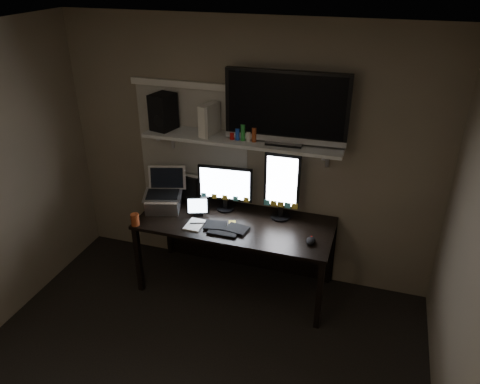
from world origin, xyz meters
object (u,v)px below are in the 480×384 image
at_px(desk, 239,231).
at_px(monitor_portrait, 282,186).
at_px(game_console, 209,119).
at_px(speaker, 163,112).
at_px(monitor_landscape, 225,188).
at_px(keyboard, 226,227).
at_px(tablet, 198,206).
at_px(cup, 135,220).
at_px(laptop, 162,191).
at_px(mouse, 311,241).
at_px(tv, 286,108).

relative_size(desk, monitor_portrait, 2.75).
bearing_deg(game_console, speaker, -166.27).
bearing_deg(monitor_landscape, keyboard, -74.72).
xyz_separation_m(tablet, cup, (-0.48, -0.35, -0.04)).
height_order(desk, game_console, game_console).
xyz_separation_m(monitor_portrait, laptop, (-1.11, -0.20, -0.13)).
relative_size(desk, laptop, 4.49).
xyz_separation_m(mouse, laptop, (-1.45, 0.14, 0.18)).
height_order(game_console, speaker, speaker).
bearing_deg(desk, mouse, -19.83).
distance_m(monitor_portrait, laptop, 1.13).
bearing_deg(laptop, monitor_portrait, -6.68).
height_order(mouse, cup, cup).
bearing_deg(desk, tv, 9.95).
bearing_deg(monitor_portrait, monitor_landscape, 179.63).
xyz_separation_m(keyboard, tablet, (-0.33, 0.16, 0.08)).
xyz_separation_m(keyboard, tv, (0.43, 0.33, 1.05)).
xyz_separation_m(mouse, cup, (-1.58, -0.19, 0.03)).
distance_m(monitor_landscape, mouse, 0.97).
xyz_separation_m(laptop, cup, (-0.12, -0.33, -0.14)).
xyz_separation_m(monitor_portrait, mouse, (0.34, -0.34, -0.31)).
height_order(desk, laptop, laptop).
xyz_separation_m(monitor_portrait, game_console, (-0.69, -0.00, 0.56)).
relative_size(desk, game_console, 6.33).
relative_size(mouse, laptop, 0.31).
distance_m(keyboard, game_console, 0.98).
bearing_deg(monitor_portrait, laptop, -171.01).
relative_size(keyboard, game_console, 1.44).
relative_size(tablet, game_console, 0.75).
bearing_deg(desk, tablet, -164.48).
relative_size(mouse, game_console, 0.43).
relative_size(laptop, speaker, 1.21).
relative_size(game_console, speaker, 0.86).
bearing_deg(cup, desk, 27.80).
relative_size(desk, tablet, 8.47).
xyz_separation_m(desk, tablet, (-0.37, -0.10, 0.27)).
relative_size(laptop, game_console, 1.41).
height_order(keyboard, cup, cup).
distance_m(monitor_landscape, cup, 0.88).
relative_size(monitor_portrait, cup, 5.87).
bearing_deg(tv, mouse, -46.32).
bearing_deg(keyboard, laptop, 167.55).
height_order(desk, keyboard, keyboard).
xyz_separation_m(keyboard, laptop, (-0.69, 0.15, 0.19)).
distance_m(monitor_portrait, tv, 0.74).
height_order(mouse, tv, tv).
height_order(monitor_landscape, cup, monitor_landscape).
height_order(keyboard, tablet, tablet).
xyz_separation_m(cup, tv, (1.24, 0.52, 1.01)).
bearing_deg(game_console, monitor_landscape, 12.41).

